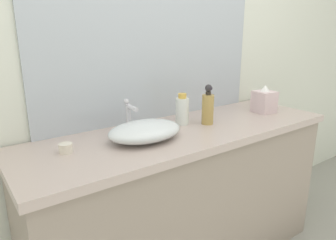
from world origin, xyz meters
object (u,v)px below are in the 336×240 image
candle_jar (66,148)px  sink_basin (145,131)px  lotion_bottle (182,110)px  soap_dispenser (208,107)px  tissue_box (264,101)px

candle_jar → sink_basin: bearing=-9.7°
sink_basin → lotion_bottle: (0.31, 0.10, 0.04)m
sink_basin → candle_jar: (-0.37, 0.06, -0.02)m
sink_basin → soap_dispenser: bearing=3.0°
tissue_box → candle_jar: 1.28m
lotion_bottle → tissue_box: bearing=-10.0°
lotion_bottle → soap_dispenser: bearing=-34.2°
sink_basin → soap_dispenser: 0.44m
soap_dispenser → candle_jar: bearing=177.1°
sink_basin → tissue_box: (0.91, -0.00, 0.03)m
soap_dispenser → tissue_box: size_ratio=1.26×
lotion_bottle → sink_basin: bearing=-161.5°
sink_basin → soap_dispenser: (0.43, 0.02, 0.05)m
lotion_bottle → tissue_box: tissue_box is taller
sink_basin → soap_dispenser: size_ratio=1.65×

